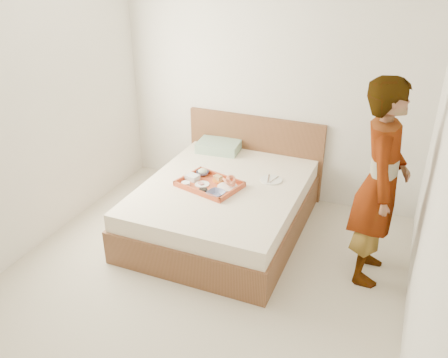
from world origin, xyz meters
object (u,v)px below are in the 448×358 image
dinner_plate (271,180)px  person (380,184)px  bed (223,207)px  tray (209,184)px

dinner_plate → person: bearing=-22.6°
bed → tray: bearing=-141.7°
dinner_plate → person: (1.09, -0.45, 0.39)m
tray → person: bearing=11.7°
tray → bed: bearing=52.8°
tray → person: 1.67m
bed → dinner_plate: 0.58m
tray → dinner_plate: tray is taller
bed → person: bearing=-6.5°
bed → person: 1.66m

